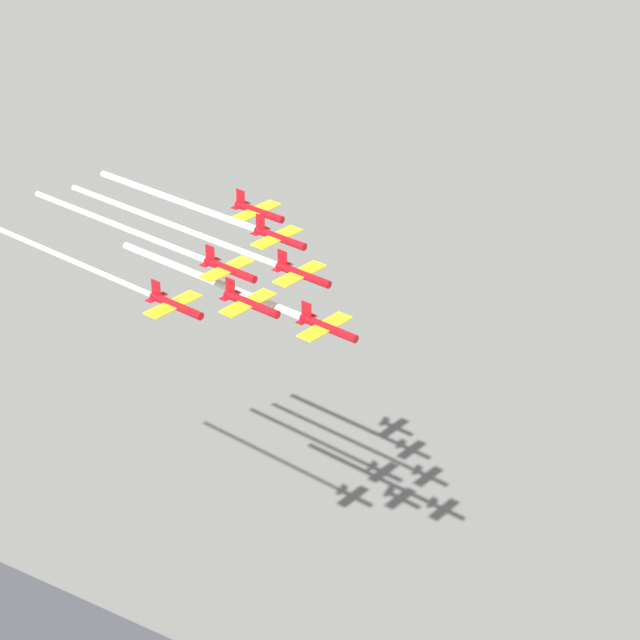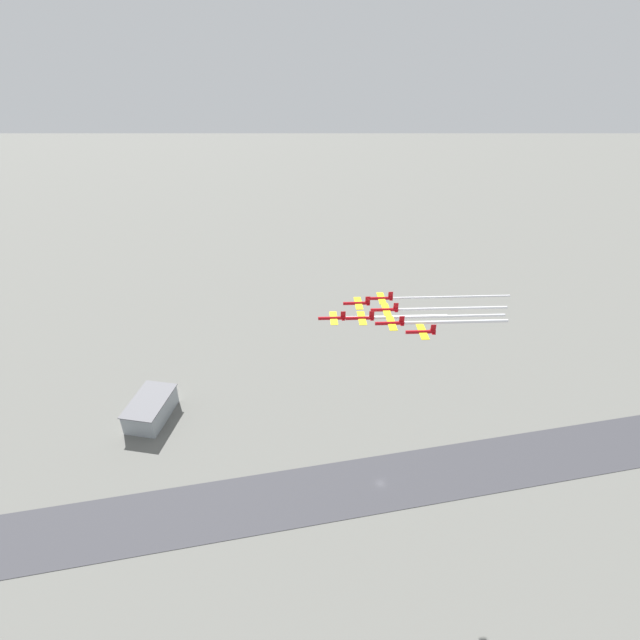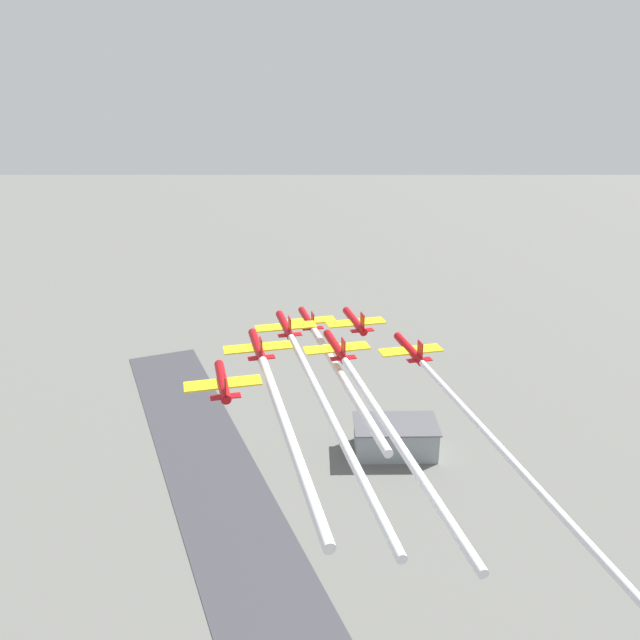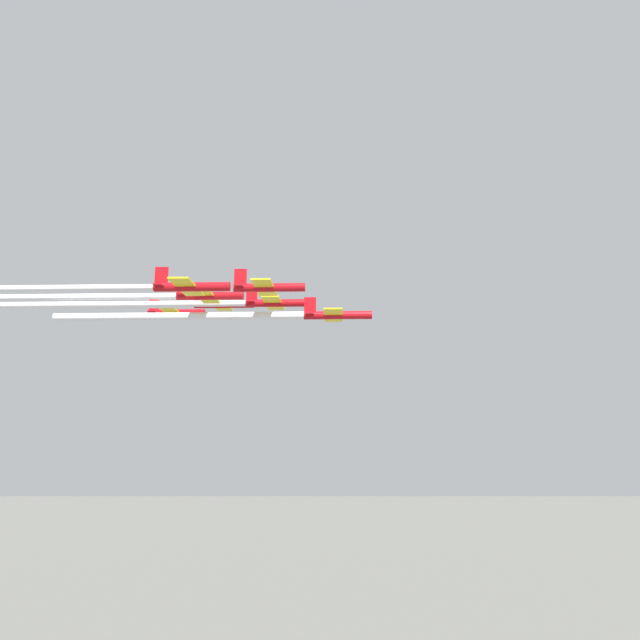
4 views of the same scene
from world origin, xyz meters
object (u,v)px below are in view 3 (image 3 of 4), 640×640
object	(u,v)px
jet_3	(258,346)
jet_5	(410,349)
jet_1	(285,326)
jet_4	(336,347)
hangar	(395,437)
jet_2	(355,322)
jet_6	(223,382)
jet_0	(308,320)

from	to	relation	value
jet_3	jet_5	size ratio (longest dim) A/B	1.00
jet_1	jet_4	distance (m)	11.96
jet_1	jet_5	distance (m)	20.97
jet_4	jet_5	distance (m)	12.23
jet_1	jet_4	xyz separation A→B (m)	(-8.15, 8.75, -0.11)
hangar	jet_2	world-z (taller)	jet_2
jet_2	jet_4	xyz separation A→B (m)	(3.68, 11.37, 0.26)
hangar	jet_6	distance (m)	182.83
jet_3	jet_2	bearing A→B (deg)	29.54
jet_1	jet_6	distance (m)	23.93
hangar	jet_6	bearing A→B (deg)	72.68
jet_1	jet_2	world-z (taller)	jet_1
jet_1	jet_6	bearing A→B (deg)	-120.47
jet_4	jet_6	xyz separation A→B (m)	(15.52, 14.00, 1.17)
hangar	jet_2	size ratio (longest dim) A/B	3.16
jet_1	jet_2	distance (m)	12.13
jet_4	jet_5	bearing A→B (deg)	0.00
jet_0	hangar	bearing A→B (deg)	60.35
jet_0	jet_4	size ratio (longest dim) A/B	1.00
jet_0	jet_6	distance (m)	36.15
jet_0	jet_1	xyz separation A→B (m)	(3.68, 11.37, 3.45)
hangar	jet_1	xyz separation A→B (m)	(38.28, 123.61, 98.56)
jet_0	jet_3	xyz separation A→B (m)	(7.37, 22.75, 4.65)
jet_2	jet_3	size ratio (longest dim) A/B	1.00
jet_0	jet_1	bearing A→B (deg)	-120.47
jet_4	jet_5	world-z (taller)	jet_4
hangar	jet_0	size ratio (longest dim) A/B	3.16
hangar	jet_2	bearing A→B (deg)	77.67
hangar	jet_3	world-z (taller)	jet_3
jet_5	jet_3	bearing A→B (deg)	-180.00
jet_5	jet_6	size ratio (longest dim) A/B	1.00
jet_3	jet_5	xyz separation A→B (m)	(-23.67, -5.25, -2.93)
jet_3	jet_6	distance (m)	11.96
jet_2	jet_6	xyz separation A→B (m)	(19.20, 25.37, 1.42)
jet_5	jet_4	bearing A→B (deg)	-180.00
jet_3	jet_5	bearing A→B (deg)	0.00
hangar	jet_2	distance (m)	158.04
hangar	jet_3	size ratio (longest dim) A/B	3.16
jet_3	hangar	bearing A→B (deg)	60.21
jet_0	jet_3	distance (m)	24.36
hangar	jet_1	distance (m)	162.66
jet_1	jet_6	size ratio (longest dim) A/B	1.00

